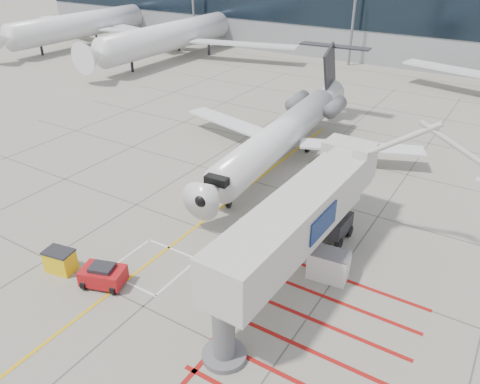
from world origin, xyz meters
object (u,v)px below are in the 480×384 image
Objects in this scene: jet_bridge at (291,232)px; spill_bin at (60,261)px; regional_jet at (271,127)px; pushback_tug at (103,275)px.

jet_bridge is 11.15× the size of spill_bin.
spill_bin is at bearing -105.86° from regional_jet.
jet_bridge reaches higher than pushback_tug.
pushback_tug is (-0.81, -18.34, -3.30)m from regional_jet.
regional_jet is 1.64× the size of jet_bridge.
regional_jet is at bearing 124.56° from jet_bridge.
jet_bridge is 13.96m from spill_bin.
pushback_tug is at bearing -96.42° from regional_jet.
regional_jet is 18.65m from pushback_tug.
jet_bridge is at bearing -60.98° from regional_jet.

